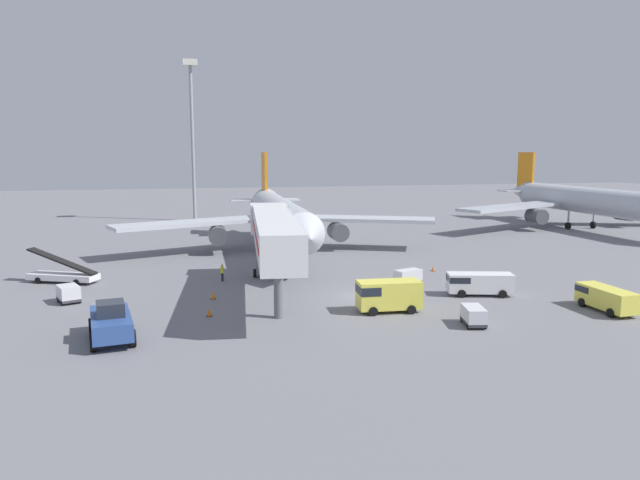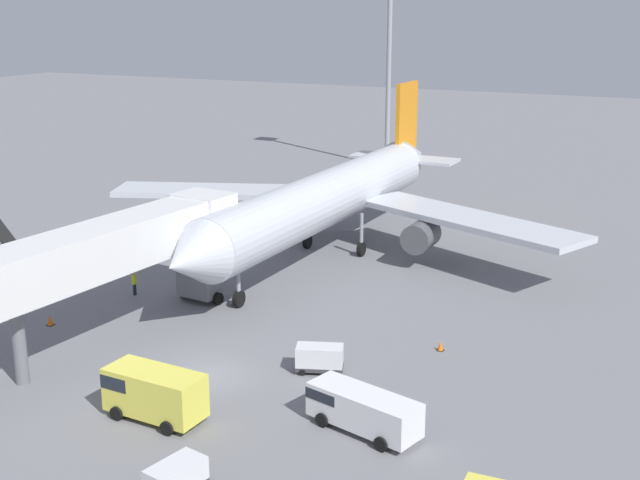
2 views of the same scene
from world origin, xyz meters
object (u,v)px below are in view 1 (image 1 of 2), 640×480
object	(u,v)px
baggage_cart_near_left	(68,293)
service_van_outer_left	(605,297)
safety_cone_alpha	(213,295)
apron_light_mast	(192,111)
jet_bridge	(273,234)
baggage_cart_rear_left	(408,277)
safety_cone_bravo	(433,268)
belt_loader_truck	(63,275)
airplane_at_gate	(279,215)
safety_cone_charlie	(209,312)
service_van_mid_left	(387,294)
service_van_near_right	(478,283)
ground_crew_worker_foreground	(222,272)
baggage_cart_mid_center	(474,315)
pushback_tug	(111,322)
airplane_background	(584,201)

from	to	relation	value
baggage_cart_near_left	service_van_outer_left	bearing A→B (deg)	-16.35
safety_cone_alpha	apron_light_mast	size ratio (longest dim) A/B	0.02
jet_bridge	baggage_cart_rear_left	xyz separation A→B (m)	(12.52, 1.44, -4.51)
service_van_outer_left	safety_cone_bravo	xyz separation A→B (m)	(-6.65, 16.91, -0.76)
belt_loader_truck	baggage_cart_rear_left	size ratio (longest dim) A/B	2.48
airplane_at_gate	safety_cone_charlie	size ratio (longest dim) A/B	63.04
service_van_mid_left	service_van_near_right	bearing A→B (deg)	18.56
ground_crew_worker_foreground	service_van_mid_left	bearing A→B (deg)	-49.65
baggage_cart_mid_center	baggage_cart_rear_left	distance (m)	12.80
pushback_tug	ground_crew_worker_foreground	size ratio (longest dim) A/B	3.67
baggage_cart_mid_center	service_van_near_right	bearing A→B (deg)	60.31
service_van_near_right	safety_cone_alpha	size ratio (longest dim) A/B	8.91
jet_bridge	safety_cone_bravo	world-z (taller)	jet_bridge
safety_cone_bravo	apron_light_mast	xyz separation A→B (m)	(-22.65, 50.12, 18.45)
baggage_cart_mid_center	safety_cone_bravo	size ratio (longest dim) A/B	4.47
belt_loader_truck	service_van_outer_left	xyz separation A→B (m)	(42.32, -19.78, 0.29)
baggage_cart_rear_left	safety_cone_alpha	bearing A→B (deg)	-176.65
airplane_at_gate	safety_cone_charlie	distance (m)	28.19
baggage_cart_rear_left	ground_crew_worker_foreground	world-z (taller)	ground_crew_worker_foreground
ground_crew_worker_foreground	apron_light_mast	world-z (taller)	apron_light_mast
jet_bridge	baggage_cart_mid_center	distance (m)	17.40
jet_bridge	apron_light_mast	world-z (taller)	apron_light_mast
ground_crew_worker_foreground	airplane_background	distance (m)	62.36
service_van_near_right	airplane_background	world-z (taller)	airplane_background
service_van_mid_left	airplane_background	world-z (taller)	airplane_background
ground_crew_worker_foreground	airplane_background	xyz separation A→B (m)	(57.16, 24.68, 3.61)
airplane_at_gate	service_van_near_right	world-z (taller)	airplane_at_gate
pushback_tug	safety_cone_alpha	xyz separation A→B (m)	(6.94, 9.48, -0.90)
airplane_background	service_van_near_right	bearing A→B (deg)	-136.04
service_van_near_right	ground_crew_worker_foreground	size ratio (longest dim) A/B	3.53
service_van_outer_left	airplane_background	bearing A→B (deg)	54.95
service_van_mid_left	safety_cone_alpha	size ratio (longest dim) A/B	7.61
belt_loader_truck	safety_cone_alpha	xyz separation A→B (m)	(13.25, -9.35, -0.45)
jet_bridge	service_van_near_right	bearing A→B (deg)	-11.37
service_van_mid_left	airplane_background	xyz separation A→B (m)	(45.65, 38.23, 3.12)
ground_crew_worker_foreground	jet_bridge	bearing A→B (deg)	-61.51
service_van_near_right	airplane_background	distance (m)	50.72
service_van_mid_left	airplane_background	distance (m)	59.63
safety_cone_bravo	safety_cone_charlie	distance (m)	25.76
baggage_cart_mid_center	safety_cone_alpha	bearing A→B (deg)	145.92
jet_bridge	safety_cone_charlie	world-z (taller)	jet_bridge
safety_cone_bravo	safety_cone_charlie	world-z (taller)	safety_cone_charlie
service_van_outer_left	airplane_background	world-z (taller)	airplane_background
service_van_mid_left	baggage_cart_mid_center	world-z (taller)	service_van_mid_left
airplane_at_gate	safety_cone_bravo	bearing A→B (deg)	-47.23
ground_crew_worker_foreground	safety_cone_alpha	bearing A→B (deg)	-100.27
service_van_mid_left	apron_light_mast	world-z (taller)	apron_light_mast
baggage_cart_mid_center	airplane_background	bearing A→B (deg)	46.45
airplane_at_gate	safety_cone_bravo	distance (m)	20.27
service_van_mid_left	ground_crew_worker_foreground	size ratio (longest dim) A/B	3.01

